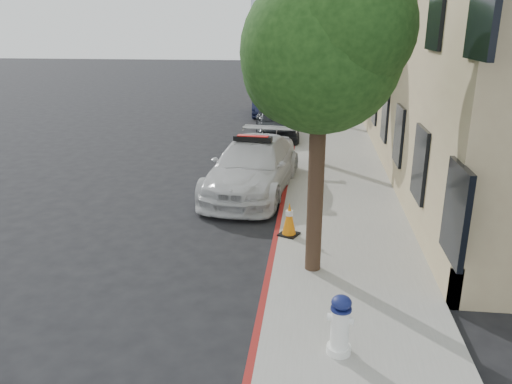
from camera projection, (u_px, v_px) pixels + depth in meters
The scene contains 12 objects.
ground at pixel (193, 229), 12.05m from camera, with size 120.00×120.00×0.00m, color black.
sidewalk at pixel (332, 140), 21.04m from camera, with size 3.20×50.00×0.15m, color gray.
curb_strip at pixel (295, 139), 21.21m from camera, with size 0.12×50.00×0.15m, color maroon.
building at pixel (454, 18), 23.56m from camera, with size 8.00×36.00×10.00m, color tan.
tree_near at pixel (323, 51), 8.47m from camera, with size 2.92×2.82×5.62m.
tree_mid at pixel (320, 42), 16.03m from camera, with size 2.77×2.64×5.43m.
tree_far at pixel (320, 31), 23.49m from camera, with size 3.10×3.00×5.81m.
police_car at pixel (253, 166), 14.54m from camera, with size 2.72×5.50×1.69m.
parked_car_mid at pixel (276, 122), 21.39m from camera, with size 1.75×4.35×1.48m, color black.
parked_car_far at pixel (267, 102), 27.05m from camera, with size 1.52×4.35×1.43m, color #151935.
fire_hydrant at pixel (340, 325), 7.14m from camera, with size 0.40×0.36×0.93m.
traffic_cone at pixel (289, 219), 11.23m from camera, with size 0.53×0.53×0.78m.
Camera 1 is at (2.83, -10.88, 4.69)m, focal length 35.00 mm.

